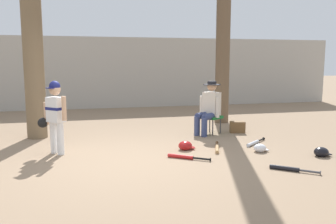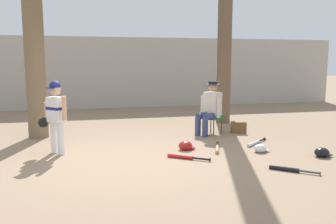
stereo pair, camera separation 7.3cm
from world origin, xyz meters
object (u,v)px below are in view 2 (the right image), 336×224
Objects in this scene: bat_aluminum_silver at (255,143)px; batting_helmet_black at (322,153)px; tree_near_player at (32,0)px; bat_red_barrel at (184,157)px; handbag_beside_stool at (239,127)px; bat_black_composite at (288,169)px; tree_behind_spectator at (225,20)px; young_ballplayer at (55,112)px; batting_helmet_red at (186,146)px; folding_stool at (212,118)px; bat_wood_tan at (217,149)px; batting_helmet_white at (260,148)px; seated_spectator at (210,106)px.

batting_helmet_black is (0.71, -1.09, 0.04)m from bat_aluminum_silver.
bat_red_barrel is at bearing -42.21° from tree_near_player.
handbag_beside_stool reaches higher than bat_black_composite.
bat_red_barrel is at bearing 169.91° from batting_helmet_black.
tree_behind_spectator is 4.59× the size of young_ballplayer.
young_ballplayer is 2.43m from batting_helmet_red.
bat_red_barrel is at bearing -122.54° from folding_stool.
bat_wood_tan is at bearing 152.47° from batting_helmet_black.
batting_helmet_white is (-0.53, -3.14, -2.66)m from tree_behind_spectator.
young_ballplayer reaches higher than bat_black_composite.
bat_black_composite is (0.22, -2.86, -0.61)m from seated_spectator.
batting_helmet_black reaches higher than bat_aluminum_silver.
handbag_beside_stool is at bearing -0.44° from seated_spectator.
bat_aluminum_silver is 1.46m from batting_helmet_red.
seated_spectator reaches higher than bat_black_composite.
batting_helmet_red is (0.20, 0.59, 0.04)m from bat_red_barrel.
batting_helmet_red is (-0.92, -1.25, -0.56)m from seated_spectator.
handbag_beside_stool is 2.60m from bat_red_barrel.
young_ballplayer is 2.35× the size of folding_stool.
bat_black_composite is (1.35, -1.02, 0.00)m from bat_red_barrel.
bat_wood_tan and bat_aluminum_silver have the same top height.
batting_helmet_red is at bearing -126.40° from seated_spectator.
tree_near_player is 5.38× the size of seated_spectator.
folding_stool is 1.82m from batting_helmet_white.
young_ballplayer reaches higher than folding_stool.
young_ballplayer is at bearing 168.44° from batting_helmet_white.
seated_spectator is (-0.89, -1.42, -2.08)m from tree_behind_spectator.
young_ballplayer is at bearing 164.10° from batting_helmet_black.
handbag_beside_stool is (4.45, -0.54, -2.77)m from tree_near_player.
bat_red_barrel is 2.38× the size of batting_helmet_white.
bat_wood_tan is 0.93m from bat_aluminum_silver.
bat_black_composite is at bearing -87.25° from folding_stool.
bat_aluminum_silver is at bearing -2.88° from young_ballplayer.
young_ballplayer reaches higher than batting_helmet_black.
young_ballplayer reaches higher than bat_aluminum_silver.
young_ballplayer is 3.84× the size of handbag_beside_stool.
young_ballplayer is 2.03× the size of bat_aluminum_silver.
young_ballplayer is at bearing -163.17° from seated_spectator.
seated_spectator is at bearing 179.56° from handbag_beside_stool.
tree_behind_spectator is at bearing 30.09° from young_ballplayer.
folding_stool is 1.84× the size of batting_helmet_black.
bat_black_composite is at bearing -67.90° from bat_wood_tan.
tree_near_player reaches higher than batting_helmet_red.
batting_helmet_black reaches higher than bat_wood_tan.
handbag_beside_stool is at bearing 80.33° from bat_black_composite.
tree_behind_spectator reaches higher than young_ballplayer.
bat_aluminum_silver is 2.09× the size of batting_helmet_red.
bat_black_composite is 1.97m from batting_helmet_red.
batting_helmet_red is 1.37m from batting_helmet_white.
young_ballplayer is 3.39m from seated_spectator.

